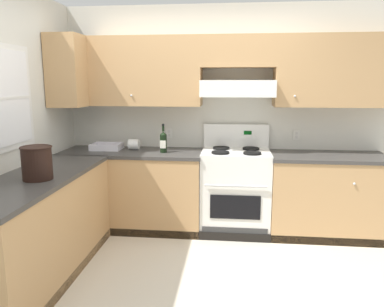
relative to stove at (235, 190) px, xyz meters
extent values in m
plane|color=beige|center=(-0.44, -1.25, -0.48)|extent=(7.04, 7.04, 0.00)
cube|color=silver|center=(0.02, 0.37, 0.80)|extent=(4.68, 0.12, 2.55)
cube|color=tan|center=(-1.16, 0.13, 1.32)|extent=(1.52, 0.34, 0.76)
cube|color=tan|center=(1.06, 0.13, 1.32)|extent=(1.31, 0.34, 0.76)
cube|color=tan|center=(0.00, 0.13, 1.53)|extent=(0.80, 0.34, 0.34)
cube|color=white|center=(0.00, 0.09, 1.14)|extent=(0.80, 0.46, 0.17)
cube|color=white|center=(0.00, -0.13, 1.07)|extent=(0.80, 0.03, 0.04)
sphere|color=silver|center=(-1.16, -0.05, 1.06)|extent=(0.02, 0.02, 0.02)
sphere|color=silver|center=(0.60, -0.05, 1.06)|extent=(0.02, 0.02, 0.02)
cube|color=silver|center=(-0.80, 0.29, 0.60)|extent=(0.08, 0.01, 0.12)
cube|color=silver|center=(-0.80, 0.29, 0.62)|extent=(0.03, 0.00, 0.03)
cube|color=silver|center=(-0.80, 0.29, 0.58)|extent=(0.03, 0.00, 0.03)
cube|color=silver|center=(0.69, 0.29, 0.60)|extent=(0.08, 0.01, 0.12)
cube|color=silver|center=(0.69, 0.29, 0.62)|extent=(0.03, 0.00, 0.03)
cube|color=silver|center=(0.69, 0.29, 0.58)|extent=(0.03, 0.00, 0.03)
cube|color=white|center=(-1.98, -1.16, 1.07)|extent=(0.01, 0.90, 0.82)
cube|color=white|center=(-1.98, -1.16, 1.07)|extent=(0.01, 0.90, 0.02)
cube|color=tan|center=(-1.82, -0.05, 1.32)|extent=(0.34, 0.64, 0.76)
cube|color=tan|center=(-1.18, -0.01, -0.04)|extent=(1.58, 0.61, 0.87)
cube|color=#3D3A38|center=(-1.18, -0.01, 0.41)|extent=(1.60, 0.63, 0.04)
cube|color=tan|center=(1.00, -0.01, -0.04)|extent=(1.23, 0.61, 0.87)
cube|color=#3D3A38|center=(1.00, -0.01, 0.41)|extent=(1.25, 0.63, 0.04)
cube|color=black|center=(-0.18, -0.28, -0.43)|extent=(3.54, 0.06, 0.09)
sphere|color=silver|center=(-1.49, -0.33, 0.20)|extent=(0.03, 0.03, 0.03)
sphere|color=silver|center=(1.18, -0.33, 0.20)|extent=(0.03, 0.03, 0.03)
cube|color=tan|center=(-1.68, -1.26, -0.04)|extent=(0.61, 1.89, 0.87)
cube|color=#3D3A38|center=(-1.68, -1.26, 0.41)|extent=(0.63, 1.91, 0.04)
cube|color=black|center=(-1.41, -1.26, -0.43)|extent=(0.06, 1.85, 0.09)
cube|color=white|center=(0.00, 0.00, -0.02)|extent=(0.76, 0.58, 0.91)
cube|color=black|center=(0.00, -0.30, -0.10)|extent=(0.53, 0.01, 0.26)
cylinder|color=silver|center=(0.00, -0.32, 0.14)|extent=(0.65, 0.02, 0.02)
cube|color=#333333|center=(0.00, -0.30, -0.38)|extent=(0.70, 0.01, 0.11)
cube|color=white|center=(0.00, 0.00, 0.44)|extent=(0.76, 0.58, 0.02)
cube|color=white|center=(0.00, 0.27, 0.58)|extent=(0.76, 0.04, 0.29)
cube|color=#053F0C|center=(0.13, 0.25, 0.63)|extent=(0.09, 0.01, 0.04)
cylinder|color=black|center=(-0.17, -0.14, 0.46)|extent=(0.19, 0.19, 0.02)
cylinder|color=black|center=(-0.17, -0.14, 0.45)|extent=(0.07, 0.07, 0.01)
cylinder|color=black|center=(0.17, -0.14, 0.46)|extent=(0.19, 0.19, 0.02)
cylinder|color=black|center=(0.17, -0.14, 0.45)|extent=(0.07, 0.07, 0.01)
cylinder|color=black|center=(-0.17, 0.14, 0.46)|extent=(0.19, 0.19, 0.02)
cylinder|color=black|center=(-0.17, 0.14, 0.45)|extent=(0.07, 0.07, 0.01)
cylinder|color=black|center=(0.17, 0.14, 0.46)|extent=(0.19, 0.19, 0.02)
cylinder|color=black|center=(0.17, 0.14, 0.45)|extent=(0.07, 0.07, 0.01)
cylinder|color=white|center=(-0.21, 0.25, 0.55)|extent=(0.04, 0.02, 0.04)
cylinder|color=white|center=(-0.07, 0.25, 0.55)|extent=(0.04, 0.02, 0.04)
cylinder|color=white|center=(0.07, 0.25, 0.55)|extent=(0.04, 0.02, 0.04)
cylinder|color=white|center=(0.21, 0.25, 0.55)|extent=(0.04, 0.02, 0.04)
cylinder|color=black|center=(-0.81, -0.05, 0.53)|extent=(0.08, 0.08, 0.20)
cone|color=black|center=(-0.81, -0.05, 0.65)|extent=(0.08, 0.08, 0.04)
cylinder|color=black|center=(-0.81, -0.05, 0.71)|extent=(0.03, 0.03, 0.08)
cylinder|color=black|center=(-0.81, -0.05, 0.74)|extent=(0.03, 0.03, 0.02)
cube|color=silver|center=(-0.81, -0.09, 0.53)|extent=(0.07, 0.00, 0.09)
cube|color=silver|center=(-1.50, 0.06, 0.44)|extent=(0.27, 0.21, 0.02)
cube|color=silver|center=(-1.50, -0.06, 0.47)|extent=(0.34, 0.01, 0.07)
cube|color=silver|center=(-1.50, 0.18, 0.47)|extent=(0.34, 0.01, 0.07)
cube|color=silver|center=(-1.67, 0.06, 0.47)|extent=(0.01, 0.23, 0.07)
cube|color=silver|center=(-1.34, 0.06, 0.47)|extent=(0.01, 0.23, 0.07)
cylinder|color=black|center=(-1.60, -1.33, 0.57)|extent=(0.24, 0.24, 0.27)
torus|color=black|center=(-1.60, -1.33, 0.70)|extent=(0.25, 0.25, 0.01)
cylinder|color=white|center=(-1.18, 0.09, 0.49)|extent=(0.12, 0.12, 0.12)
cylinder|color=#9E7A51|center=(-1.24, 0.09, 0.49)|extent=(0.01, 0.04, 0.04)
camera|label=1|loc=(-0.05, -4.13, 1.21)|focal=35.22mm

